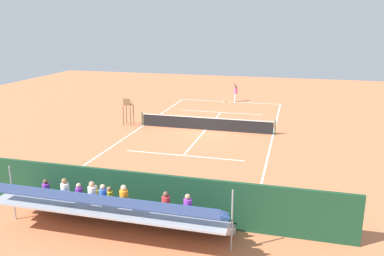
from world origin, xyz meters
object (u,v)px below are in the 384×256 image
at_px(tennis_net, 206,123).
at_px(tennis_racket, 224,102).
at_px(tennis_player, 236,92).
at_px(bleacher_stand, 115,209).
at_px(courtside_bench, 206,204).
at_px(tennis_ball_near, 254,111).
at_px(umpire_chair, 128,109).
at_px(tennis_ball_far, 211,104).
at_px(equipment_bag, 167,209).

xyz_separation_m(tennis_net, tennis_racket, (0.61, -10.81, -0.49)).
bearing_deg(tennis_player, bleacher_stand, 88.75).
relative_size(bleacher_stand, courtside_bench, 5.03).
distance_m(bleacher_stand, tennis_ball_near, 22.72).
bearing_deg(courtside_bench, tennis_racket, -81.35).
relative_size(umpire_chair, courtside_bench, 1.19).
distance_m(courtside_bench, tennis_player, 24.56).
distance_m(bleacher_stand, tennis_ball_far, 24.79).
xyz_separation_m(umpire_chair, equipment_bag, (-7.57, 13.25, -1.13)).
relative_size(tennis_net, tennis_ball_near, 156.06).
bearing_deg(tennis_net, courtside_bench, 102.95).
relative_size(equipment_bag, tennis_ball_near, 13.64).
xyz_separation_m(umpire_chair, tennis_player, (-6.72, -11.31, -0.30)).
relative_size(tennis_net, tennis_ball_far, 156.06).
distance_m(bleacher_stand, courtside_bench, 3.76).
relative_size(bleacher_stand, tennis_ball_near, 137.27).
xyz_separation_m(tennis_racket, tennis_ball_near, (-3.45, 3.64, 0.02)).
relative_size(umpire_chair, tennis_ball_near, 32.42).
height_order(umpire_chair, tennis_ball_near, umpire_chair).
relative_size(courtside_bench, tennis_ball_far, 27.27).
distance_m(equipment_bag, tennis_player, 24.58).
bearing_deg(tennis_ball_near, tennis_net, 68.41).
distance_m(bleacher_stand, umpire_chair, 16.40).
bearing_deg(tennis_ball_far, tennis_ball_near, 153.70).
bearing_deg(umpire_chair, tennis_ball_far, -115.65).
relative_size(bleacher_stand, umpire_chair, 4.23).
xyz_separation_m(umpire_chair, courtside_bench, (-9.25, 13.12, -0.76)).
relative_size(tennis_net, umpire_chair, 4.81).
relative_size(tennis_player, tennis_ball_near, 29.18).
relative_size(equipment_bag, tennis_racket, 1.59).
height_order(tennis_net, tennis_ball_near, tennis_net).
bearing_deg(tennis_ball_near, bleacher_stand, 82.68).
bearing_deg(tennis_ball_far, tennis_racket, -125.22).
height_order(umpire_chair, courtside_bench, umpire_chair).
height_order(bleacher_stand, tennis_ball_near, bleacher_stand).
bearing_deg(bleacher_stand, umpire_chair, -68.00).
relative_size(umpire_chair, tennis_ball_far, 32.42).
xyz_separation_m(tennis_net, umpire_chair, (6.20, 0.15, 0.81)).
xyz_separation_m(equipment_bag, tennis_player, (0.85, -24.55, 0.84)).
bearing_deg(tennis_ball_near, umpire_chair, 39.01).
height_order(courtside_bench, tennis_player, tennis_player).
relative_size(tennis_net, bleacher_stand, 1.14).
bearing_deg(bleacher_stand, tennis_ball_near, -97.32).
bearing_deg(tennis_ball_near, tennis_racket, -46.61).
bearing_deg(tennis_racket, tennis_ball_near, 133.39).
height_order(tennis_net, umpire_chair, umpire_chair).
bearing_deg(bleacher_stand, tennis_racket, -88.79).
distance_m(bleacher_stand, tennis_player, 26.51).
distance_m(tennis_player, tennis_ball_near, 4.72).
bearing_deg(tennis_ball_far, courtside_bench, 101.67).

